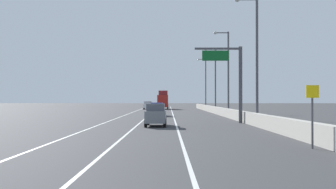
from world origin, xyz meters
name	(u,v)px	position (x,y,z in m)	size (l,w,h in m)	color
ground_plane	(163,113)	(0.00, 64.00, 0.00)	(320.00, 320.00, 0.00)	#38383A
lane_stripe_left	(126,115)	(-5.50, 55.00, 0.00)	(0.16, 130.00, 0.00)	silver
lane_stripe_center	(149,115)	(-2.00, 55.00, 0.00)	(0.16, 130.00, 0.00)	silver
lane_stripe_right	(172,115)	(1.50, 55.00, 0.00)	(0.16, 130.00, 0.00)	silver
jersey_barrier_right	(235,115)	(8.48, 40.00, 0.55)	(0.60, 120.00, 1.10)	#B2ADA3
overhead_sign_gantry	(232,75)	(7.13, 33.72, 4.73)	(4.68, 0.36, 7.50)	#47474C
speed_advisory_sign	(312,111)	(7.58, 13.26, 1.76)	(0.60, 0.11, 3.00)	#4C4C51
lamp_post_right_second	(254,52)	(8.66, 30.94, 6.61)	(2.14, 0.44, 11.67)	#4C4C51
lamp_post_right_third	(226,68)	(8.81, 49.41, 6.61)	(2.14, 0.44, 11.67)	#4C4C51
lamp_post_right_fourth	(214,76)	(9.22, 67.87, 6.61)	(2.14, 0.44, 11.67)	#4C4C51
lamp_post_right_fifth	(204,80)	(9.17, 86.34, 6.61)	(2.14, 0.44, 11.67)	#4C4C51
car_blue_0	(156,109)	(-0.78, 50.18, 0.93)	(1.89, 4.58, 1.86)	#1E389E
car_gray_1	(155,115)	(-0.29, 29.06, 0.97)	(1.81, 4.39, 1.94)	slate
car_white_2	(147,105)	(-3.78, 84.95, 0.93)	(1.95, 4.48, 1.85)	white
box_truck	(162,101)	(-0.42, 88.66, 2.00)	(2.55, 7.74, 4.36)	#A51E19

